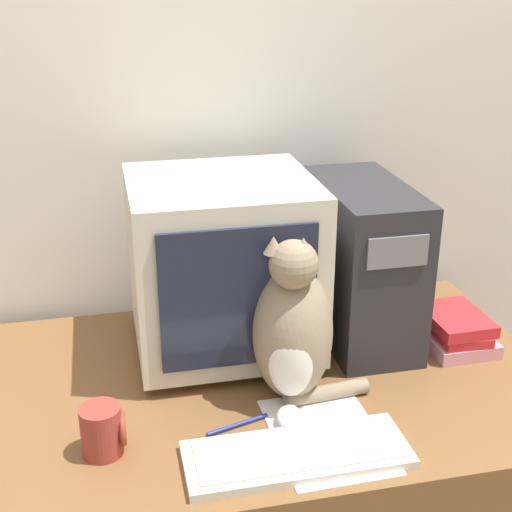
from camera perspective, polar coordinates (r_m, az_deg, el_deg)
The scene contains 10 objects.
wall_back at distance 1.87m, azimuth -3.00°, elevation 11.39°, with size 7.00×0.05×2.50m.
desk at distance 1.86m, azimuth 0.18°, elevation -19.46°, with size 1.33×0.80×0.74m.
crt_monitor at distance 1.66m, azimuth -2.66°, elevation -0.74°, with size 0.42×0.39×0.42m.
computer_tower at distance 1.75m, azimuth 8.47°, elevation -0.49°, with size 0.20×0.40×0.39m.
keyboard at distance 1.40m, azimuth 3.30°, elevation -15.56°, with size 0.43×0.16×0.02m.
cat at distance 1.50m, azimuth 3.00°, elevation -6.02°, with size 0.27×0.28×0.38m.
book_stack at distance 1.81m, azimuth 15.65°, elevation -5.74°, with size 0.16×0.19×0.09m.
pen at distance 1.48m, azimuth -1.48°, elevation -13.34°, with size 0.13×0.05×0.01m.
paper_sheet at distance 1.47m, azimuth 5.66°, elevation -14.10°, with size 0.22×0.30×0.00m.
mug at distance 1.42m, azimuth -12.12°, elevation -13.48°, with size 0.09×0.08×0.10m.
Camera 1 is at (-0.30, -0.94, 1.61)m, focal length 50.00 mm.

